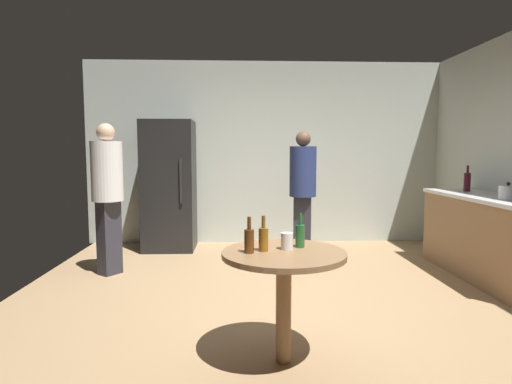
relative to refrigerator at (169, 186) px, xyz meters
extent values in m
cube|color=#9E7C56|center=(1.39, -2.20, -0.95)|extent=(5.20, 5.20, 0.10)
cube|color=beige|center=(1.39, 0.43, 0.45)|extent=(5.32, 0.06, 2.70)
cube|color=black|center=(0.00, 0.00, 0.00)|extent=(0.70, 0.65, 1.80)
cube|color=#262628|center=(0.21, -0.34, 0.09)|extent=(0.03, 0.03, 0.60)
cube|color=olive|center=(3.67, -1.54, -0.47)|extent=(0.60, 1.82, 0.86)
cube|color=silver|center=(3.67, -1.54, -0.02)|extent=(0.64, 1.86, 0.04)
cylinder|color=#B2B2B7|center=(3.62, -1.90, 0.07)|extent=(0.17, 0.17, 0.14)
sphere|color=black|center=(3.62, -1.90, 0.16)|extent=(0.04, 0.04, 0.04)
cylinder|color=#3F141E|center=(3.69, -1.03, 0.11)|extent=(0.08, 0.08, 0.22)
cylinder|color=#3F141E|center=(3.69, -1.03, 0.26)|extent=(0.03, 0.03, 0.09)
cylinder|color=olive|center=(1.26, -3.27, -0.55)|extent=(0.10, 0.10, 0.70)
cylinder|color=olive|center=(1.26, -3.27, -0.18)|extent=(0.80, 0.80, 0.03)
cylinder|color=#8C5919|center=(1.13, -3.25, -0.09)|extent=(0.06, 0.06, 0.15)
cylinder|color=#8C5919|center=(1.13, -3.25, 0.02)|extent=(0.02, 0.02, 0.08)
cylinder|color=#593314|center=(1.03, -3.30, -0.09)|extent=(0.06, 0.06, 0.15)
cylinder|color=#593314|center=(1.03, -3.30, 0.02)|extent=(0.02, 0.02, 0.08)
cylinder|color=#26662D|center=(1.38, -3.16, -0.09)|extent=(0.06, 0.06, 0.15)
cylinder|color=#26662D|center=(1.38, -3.16, 0.02)|extent=(0.02, 0.02, 0.08)
cylinder|color=white|center=(1.28, -3.21, -0.11)|extent=(0.08, 0.08, 0.11)
cube|color=#2D2D38|center=(-0.48, -1.21, -0.49)|extent=(0.27, 0.28, 0.83)
cylinder|color=white|center=(-0.48, -1.21, 0.26)|extent=(0.48, 0.48, 0.66)
sphere|color=#D8AD8C|center=(-0.48, -1.21, 0.68)|extent=(0.20, 0.20, 0.20)
cube|color=#2D2D38|center=(1.79, -0.59, -0.50)|extent=(0.25, 0.21, 0.80)
cylinder|color=navy|center=(1.79, -0.59, 0.22)|extent=(0.40, 0.40, 0.64)
sphere|color=brown|center=(1.79, -0.59, 0.63)|extent=(0.19, 0.19, 0.19)
camera|label=1|loc=(0.97, -5.89, 0.47)|focal=29.42mm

